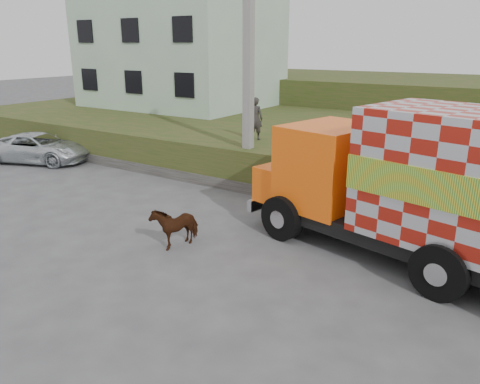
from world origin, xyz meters
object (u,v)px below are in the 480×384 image
Objects in this scene: suv at (39,148)px; pedestrian at (255,118)px; utility_pole at (248,73)px; cow at (175,225)px; cargo_truck at (433,188)px.

pedestrian reaches higher than suv.
cow is (1.10, -5.26, -3.54)m from utility_pole.
pedestrian is (-7.44, 4.46, 0.39)m from cargo_truck.
cargo_truck is at bearing -114.58° from suv.
suv reaches higher than cow.
suv is at bearing -171.07° from cargo_truck.
pedestrian is at bearing 115.84° from cow.
cow is 7.20m from pedestrian.
utility_pole is at bearing 169.75° from cargo_truck.
utility_pole is 4.94× the size of pedestrian.
utility_pole reaches higher than pedestrian.
utility_pole is 6.44m from cow.
pedestrian is (-1.72, 6.76, 1.77)m from cow.
cow is at bearing 98.83° from pedestrian.
suv is (-16.73, 1.25, -1.28)m from cargo_truck.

